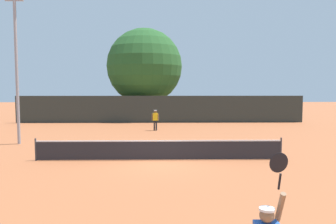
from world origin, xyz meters
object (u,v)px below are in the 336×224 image
object	(u,v)px
large_tree	(144,66)
parked_car_mid	(179,109)
tennis_ball	(201,158)
parked_car_near	(139,111)
light_pole	(16,61)
player_receiving	(155,118)

from	to	relation	value
large_tree	parked_car_mid	size ratio (longest dim) A/B	2.25
tennis_ball	parked_car_mid	bearing A→B (deg)	89.62
parked_car_near	parked_car_mid	world-z (taller)	same
tennis_ball	light_pole	world-z (taller)	light_pole
light_pole	parked_car_mid	bearing A→B (deg)	61.37
player_receiving	light_pole	world-z (taller)	light_pole
player_receiving	tennis_ball	distance (m)	10.90
light_pole	large_tree	size ratio (longest dim) A/B	0.91
player_receiving	parked_car_near	size ratio (longest dim) A/B	0.38
large_tree	parked_car_near	bearing A→B (deg)	118.07
player_receiving	tennis_ball	bearing A→B (deg)	102.98
tennis_ball	large_tree	bearing A→B (deg)	100.50
large_tree	parked_car_mid	distance (m)	7.52
large_tree	parked_car_near	distance (m)	5.18
light_pole	parked_car_near	xyz separation A→B (m)	(6.26, 17.25, -4.28)
tennis_ball	parked_car_near	xyz separation A→B (m)	(-4.48, 21.71, 0.74)
parked_car_near	tennis_ball	bearing A→B (deg)	-83.49
parked_car_mid	light_pole	bearing A→B (deg)	-112.62
parked_car_near	parked_car_mid	size ratio (longest dim) A/B	0.99
tennis_ball	parked_car_near	size ratio (longest dim) A/B	0.02
parked_car_near	parked_car_mid	xyz separation A→B (m)	(4.64, 2.73, 0.00)
light_pole	player_receiving	bearing A→B (deg)	36.38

